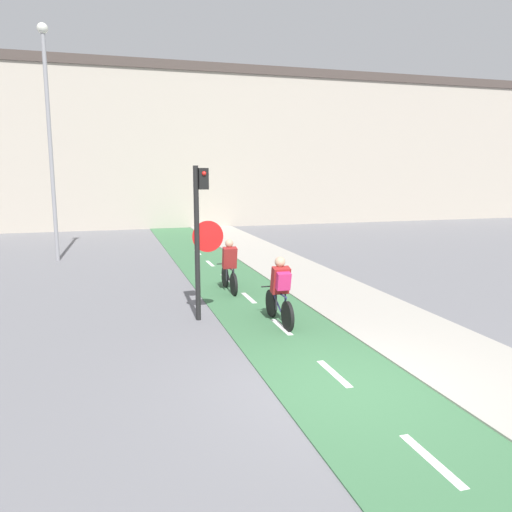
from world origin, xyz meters
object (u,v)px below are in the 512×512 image
(street_lamp_far, at_px, (49,123))
(traffic_light_pole, at_px, (201,226))
(cyclist_far, at_px, (229,268))
(cyclist_near, at_px, (280,292))

(street_lamp_far, bearing_deg, traffic_light_pole, -67.01)
(traffic_light_pole, xyz_separation_m, cyclist_far, (1.16, 2.31, -1.38))
(cyclist_near, relative_size, cyclist_far, 1.05)
(cyclist_far, bearing_deg, street_lamp_far, 127.26)
(traffic_light_pole, height_order, street_lamp_far, street_lamp_far)
(street_lamp_far, bearing_deg, cyclist_near, -61.35)
(street_lamp_far, height_order, cyclist_far, street_lamp_far)
(traffic_light_pole, xyz_separation_m, cyclist_near, (1.50, -0.81, -1.34))
(traffic_light_pole, distance_m, cyclist_near, 2.17)
(street_lamp_far, distance_m, cyclist_far, 9.04)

